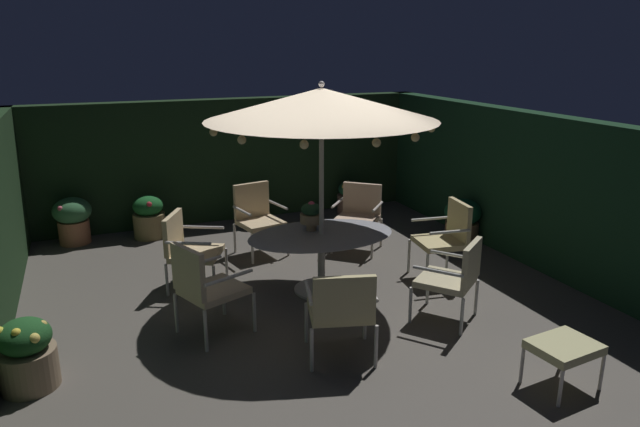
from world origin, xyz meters
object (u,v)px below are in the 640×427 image
patio_dining_table (321,246)px  patio_chair_south (447,234)px  potted_plant_front_corner (149,217)px  patio_chair_southwest (359,212)px  centerpiece_planter (311,214)px  potted_plant_left_near (27,354)px  potted_plant_back_center (257,207)px  patio_umbrella (322,105)px  patio_chair_northeast (205,284)px  patio_chair_southeast (455,275)px  patio_chair_north (188,246)px  potted_plant_back_left (73,218)px  patio_chair_east (342,307)px  potted_plant_back_right (349,197)px  potted_plant_right_near (462,219)px  ottoman_footrest (564,348)px  patio_chair_west (257,214)px

patio_dining_table → patio_chair_south: bearing=-7.9°
patio_dining_table → potted_plant_front_corner: patio_dining_table is taller
patio_dining_table → patio_chair_south: (1.64, -0.23, 0.01)m
patio_dining_table → patio_chair_southwest: size_ratio=1.89×
centerpiece_planter → potted_plant_left_near: bearing=-160.2°
potted_plant_back_center → patio_umbrella: bearing=-90.7°
patio_chair_northeast → patio_chair_southeast: patio_chair_northeast is taller
patio_chair_north → patio_chair_northeast: size_ratio=0.92×
patio_chair_southeast → potted_plant_back_left: size_ratio=1.31×
patio_dining_table → patio_chair_east: patio_chair_east is taller
potted_plant_left_near → potted_plant_back_left: bearing=84.6°
patio_chair_northeast → patio_chair_southeast: 2.65m
potted_plant_front_corner → potted_plant_back_right: size_ratio=1.19×
patio_chair_south → potted_plant_left_near: patio_chair_south is taller
potted_plant_front_corner → potted_plant_right_near: (4.44, -1.98, 0.01)m
patio_dining_table → ottoman_footrest: 2.98m
potted_plant_right_near → patio_chair_north: bearing=-177.4°
patio_chair_west → ottoman_footrest: (1.51, -4.35, -0.20)m
patio_chair_east → patio_chair_southeast: (1.46, 0.29, -0.01)m
patio_chair_northeast → potted_plant_right_near: bearing=20.0°
patio_chair_northeast → potted_plant_left_near: size_ratio=1.56×
patio_chair_southeast → potted_plant_back_center: (-0.98, 4.19, -0.24)m
patio_chair_southeast → centerpiece_planter: bearing=126.5°
potted_plant_right_near → patio_chair_south: bearing=-133.1°
patio_chair_west → centerpiece_planter: bearing=-79.4°
ottoman_footrest → potted_plant_front_corner: (-2.88, 5.65, -0.04)m
potted_plant_left_near → patio_chair_northeast: bearing=11.8°
centerpiece_planter → patio_chair_southwest: bearing=42.3°
patio_chair_east → patio_chair_southwest: patio_chair_southwest is taller
patio_dining_table → potted_plant_back_center: (0.04, 2.89, -0.28)m
patio_dining_table → patio_chair_north: 1.65m
patio_chair_southwest → potted_plant_left_near: size_ratio=1.47×
patio_umbrella → potted_plant_front_corner: size_ratio=3.97×
patio_chair_south → potted_plant_front_corner: 4.60m
patio_umbrella → potted_plant_back_right: 4.03m
patio_chair_east → potted_plant_back_center: size_ratio=1.49×
patio_chair_north → potted_plant_back_center: bearing=54.8°
patio_chair_west → potted_plant_left_near: patio_chair_west is taller
potted_plant_back_right → potted_plant_left_near: size_ratio=0.87×
patio_umbrella → patio_chair_west: (-0.33, 1.62, -1.69)m
patio_dining_table → patio_chair_south: 1.65m
ottoman_footrest → potted_plant_left_near: 4.70m
patio_chair_north → potted_plant_back_left: patio_chair_north is taller
potted_plant_front_corner → potted_plant_back_left: (-1.09, 0.14, 0.06)m
patio_chair_north → centerpiece_planter: bearing=-22.5°
patio_umbrella → potted_plant_back_center: (0.04, 2.89, -1.97)m
patio_chair_east → potted_plant_right_near: bearing=38.5°
potted_plant_left_near → potted_plant_back_left: 4.04m
patio_chair_southwest → potted_plant_back_left: bearing=154.8°
patio_chair_northeast → potted_plant_left_near: patio_chair_northeast is taller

